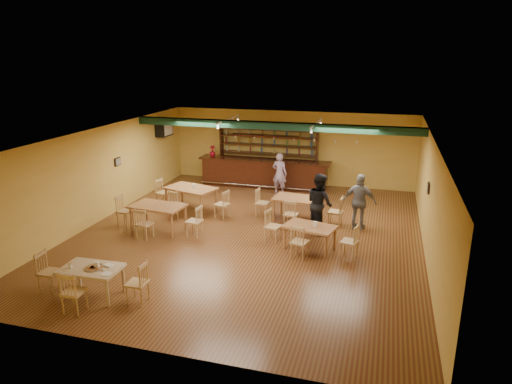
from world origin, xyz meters
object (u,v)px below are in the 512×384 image
(dining_table_a, at_px, (191,199))
(dining_table_c, at_px, (158,218))
(dining_table_d, at_px, (310,237))
(patron_right_a, at_px, (319,203))
(dining_table_b, at_px, (298,209))
(near_table, at_px, (92,282))
(patron_bar, at_px, (280,174))
(bar_counter, at_px, (264,173))

(dining_table_a, relative_size, dining_table_c, 1.05)
(dining_table_d, xyz_separation_m, patron_right_a, (0.05, 1.37, 0.57))
(dining_table_b, distance_m, near_table, 7.00)
(dining_table_b, bearing_deg, near_table, -114.03)
(patron_right_a, bearing_deg, near_table, 99.02)
(near_table, bearing_deg, patron_bar, 74.04)
(bar_counter, distance_m, near_table, 9.79)
(dining_table_c, bearing_deg, bar_counter, 77.54)
(bar_counter, xyz_separation_m, dining_table_a, (-1.62, -3.65, -0.15))
(dining_table_c, relative_size, patron_bar, 0.99)
(dining_table_a, height_order, patron_bar, patron_bar)
(near_table, xyz_separation_m, patron_right_a, (4.27, 5.28, 0.57))
(dining_table_a, distance_m, dining_table_c, 1.96)
(near_table, height_order, patron_bar, patron_bar)
(bar_counter, xyz_separation_m, near_table, (-1.38, -9.69, -0.22))
(dining_table_b, height_order, patron_right_a, patron_right_a)
(bar_counter, height_order, dining_table_a, bar_counter)
(dining_table_a, distance_m, patron_right_a, 4.60)
(patron_bar, bearing_deg, near_table, 87.09)
(bar_counter, relative_size, dining_table_d, 3.88)
(dining_table_d, bearing_deg, patron_bar, 125.78)
(dining_table_b, height_order, dining_table_c, dining_table_c)
(bar_counter, bearing_deg, dining_table_d, -63.80)
(dining_table_c, relative_size, dining_table_d, 1.16)
(patron_bar, bearing_deg, dining_table_a, 60.12)
(patron_bar, height_order, patron_right_a, patron_right_a)
(bar_counter, height_order, dining_table_c, bar_counter)
(dining_table_b, xyz_separation_m, patron_bar, (-1.26, 2.78, 0.42))
(dining_table_c, relative_size, near_table, 1.23)
(dining_table_d, bearing_deg, dining_table_c, -168.49)
(patron_bar, xyz_separation_m, patron_right_a, (2.06, -3.58, 0.11))
(patron_bar, bearing_deg, dining_table_b, 125.52)
(dining_table_a, distance_m, patron_bar, 3.76)
(patron_bar, relative_size, patron_right_a, 0.88)
(dining_table_a, bearing_deg, patron_bar, 64.46)
(near_table, relative_size, patron_right_a, 0.71)
(dining_table_c, height_order, near_table, dining_table_c)
(dining_table_c, distance_m, near_table, 4.12)
(dining_table_a, height_order, dining_table_b, dining_table_a)
(dining_table_b, relative_size, near_table, 1.20)
(dining_table_b, distance_m, patron_bar, 3.08)
(dining_table_a, bearing_deg, patron_right_a, 5.95)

